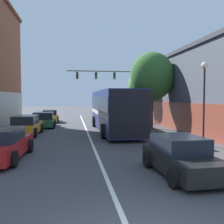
# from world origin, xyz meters

# --- Properties ---
(lane_center_line) EXTENTS (0.14, 42.82, 0.01)m
(lane_center_line) POSITION_xyz_m (0.00, 15.41, 0.00)
(lane_center_line) COLOR silver
(lane_center_line) RESTS_ON ground_plane
(building_right_storefront) EXTENTS (7.71, 27.50, 6.70)m
(building_right_storefront) POSITION_xyz_m (11.17, 17.97, 3.47)
(building_right_storefront) COLOR #4C515B
(building_right_storefront) RESTS_ON ground_plane
(bus) EXTENTS (2.97, 11.82, 3.29)m
(bus) POSITION_xyz_m (2.18, 17.08, 1.85)
(bus) COLOR navy
(bus) RESTS_ON ground_plane
(hatchback_foreground) EXTENTS (2.07, 3.96, 1.36)m
(hatchback_foreground) POSITION_xyz_m (2.67, 4.84, 0.64)
(hatchback_foreground) COLOR black
(hatchback_foreground) RESTS_ON ground_plane
(parked_car_left_near) EXTENTS (2.13, 4.23, 1.36)m
(parked_car_left_near) POSITION_xyz_m (-3.71, 26.28, 0.65)
(parked_car_left_near) COLOR orange
(parked_car_left_near) RESTS_ON ground_plane
(parked_car_left_mid) EXTENTS (2.27, 4.23, 1.40)m
(parked_car_left_mid) POSITION_xyz_m (-3.82, 20.97, 0.66)
(parked_car_left_mid) COLOR #285633
(parked_car_left_mid) RESTS_ON ground_plane
(parked_car_left_far) EXTENTS (2.34, 4.72, 1.39)m
(parked_car_left_far) POSITION_xyz_m (-4.30, 8.12, 0.67)
(parked_car_left_far) COLOR red
(parked_car_left_far) RESTS_ON ground_plane
(parked_car_left_distant) EXTENTS (2.07, 4.75, 1.45)m
(parked_car_left_distant) POSITION_xyz_m (-4.50, 15.85, 0.69)
(parked_car_left_distant) COLOR orange
(parked_car_left_distant) RESTS_ON ground_plane
(traffic_signal_gantry) EXTENTS (8.00, 0.36, 6.14)m
(traffic_signal_gantry) POSITION_xyz_m (3.42, 26.80, 4.58)
(traffic_signal_gantry) COLOR #514C47
(traffic_signal_gantry) RESTS_ON ground_plane
(street_lamp) EXTENTS (0.37, 0.37, 4.73)m
(street_lamp) POSITION_xyz_m (6.18, 9.90, 3.03)
(street_lamp) COLOR black
(street_lamp) RESTS_ON ground_plane
(street_tree_near) EXTENTS (3.85, 3.46, 6.73)m
(street_tree_near) POSITION_xyz_m (5.79, 18.46, 4.61)
(street_tree_near) COLOR #4C3823
(street_tree_near) RESTS_ON ground_plane
(street_tree_far) EXTENTS (3.08, 2.77, 5.70)m
(street_tree_far) POSITION_xyz_m (6.29, 23.66, 3.99)
(street_tree_far) COLOR brown
(street_tree_far) RESTS_ON ground_plane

